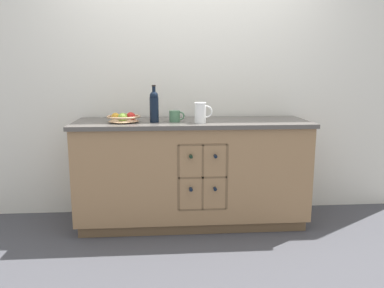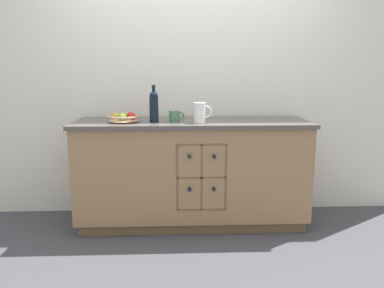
{
  "view_description": "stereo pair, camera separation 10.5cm",
  "coord_description": "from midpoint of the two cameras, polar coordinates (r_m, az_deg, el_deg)",
  "views": [
    {
      "loc": [
        -0.24,
        -3.22,
        1.34
      ],
      "look_at": [
        0.0,
        0.0,
        0.73
      ],
      "focal_mm": 35.0,
      "sensor_mm": 36.0,
      "label": 1
    },
    {
      "loc": [
        -0.14,
        -3.23,
        1.34
      ],
      "look_at": [
        0.0,
        0.0,
        0.73
      ],
      "focal_mm": 35.0,
      "sensor_mm": 36.0,
      "label": 2
    }
  ],
  "objects": [
    {
      "name": "kitchen_island",
      "position": [
        3.35,
        -0.89,
        -4.29
      ],
      "size": [
        2.03,
        0.66,
        0.93
      ],
      "color": "brown",
      "rests_on": "ground_plane"
    },
    {
      "name": "fruit_bowl",
      "position": [
        3.22,
        -11.28,
        3.95
      ],
      "size": [
        0.28,
        0.28,
        0.09
      ],
      "color": "tan",
      "rests_on": "kitchen_island"
    },
    {
      "name": "ground_plane",
      "position": [
        3.5,
        -0.88,
        -11.79
      ],
      "size": [
        14.0,
        14.0,
        0.0
      ],
      "primitive_type": "plane",
      "color": "#424247"
    },
    {
      "name": "back_wall",
      "position": [
        3.6,
        -1.3,
        9.68
      ],
      "size": [
        4.4,
        0.06,
        2.55
      ],
      "primitive_type": "cube",
      "color": "silver",
      "rests_on": "ground_plane"
    },
    {
      "name": "standing_wine_bottle",
      "position": [
        3.17,
        -6.75,
        5.81
      ],
      "size": [
        0.08,
        0.08,
        0.31
      ],
      "color": "black",
      "rests_on": "kitchen_island"
    },
    {
      "name": "ceramic_mug",
      "position": [
        3.2,
        -3.54,
        4.25
      ],
      "size": [
        0.13,
        0.09,
        0.1
      ],
      "color": "#4C7A56",
      "rests_on": "kitchen_island"
    },
    {
      "name": "white_pitcher",
      "position": [
        3.11,
        0.36,
        4.87
      ],
      "size": [
        0.15,
        0.1,
        0.17
      ],
      "color": "white",
      "rests_on": "kitchen_island"
    }
  ]
}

